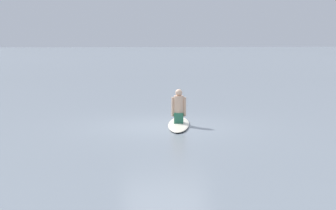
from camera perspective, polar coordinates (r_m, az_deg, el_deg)
The scene contains 3 objects.
ground_plane at distance 15.79m, azimuth -0.34°, elevation -2.35°, with size 400.00×400.00×0.00m, color gray.
surfboard at distance 16.04m, azimuth 1.16°, elevation -2.07°, with size 2.99×0.63×0.08m, color silver.
person_paddler at distance 15.97m, azimuth 1.16°, elevation -0.29°, with size 0.39×0.45×1.02m.
Camera 1 is at (15.39, -2.46, 2.54)m, focal length 56.80 mm.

